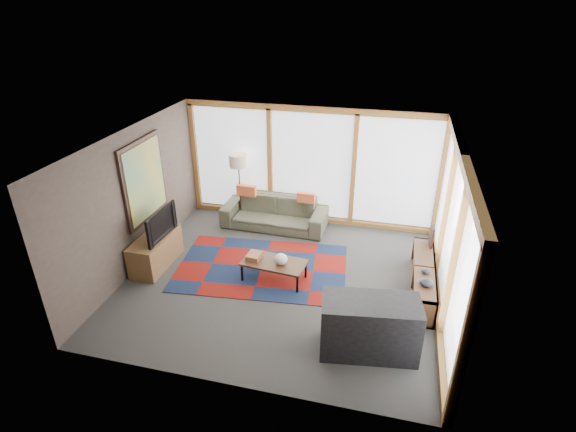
% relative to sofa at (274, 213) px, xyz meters
% --- Properties ---
extents(ground, '(5.50, 5.50, 0.00)m').
position_rel_sofa_xyz_m(ground, '(0.69, -1.95, -0.33)').
color(ground, '#30302D').
rests_on(ground, ground).
extents(room_envelope, '(5.52, 5.02, 2.62)m').
position_rel_sofa_xyz_m(room_envelope, '(1.19, -1.39, 1.21)').
color(room_envelope, '#3D302C').
rests_on(room_envelope, ground).
extents(rug, '(3.32, 2.33, 0.01)m').
position_rel_sofa_xyz_m(rug, '(0.22, -1.66, -0.32)').
color(rug, maroon).
rests_on(rug, ground).
extents(sofa, '(2.27, 0.93, 0.66)m').
position_rel_sofa_xyz_m(sofa, '(0.00, 0.00, 0.00)').
color(sofa, '#3C3D2E').
rests_on(sofa, ground).
extents(pillow_left, '(0.43, 0.14, 0.24)m').
position_rel_sofa_xyz_m(pillow_left, '(-0.64, 0.05, 0.45)').
color(pillow_left, '#CF562D').
rests_on(pillow_left, sofa).
extents(pillow_right, '(0.38, 0.12, 0.21)m').
position_rel_sofa_xyz_m(pillow_right, '(0.70, 0.02, 0.43)').
color(pillow_right, '#CF562D').
rests_on(pillow_right, sofa).
extents(floor_lamp, '(0.40, 0.40, 1.57)m').
position_rel_sofa_xyz_m(floor_lamp, '(-0.81, 0.10, 0.46)').
color(floor_lamp, black).
rests_on(floor_lamp, ground).
extents(coffee_table, '(1.17, 0.67, 0.37)m').
position_rel_sofa_xyz_m(coffee_table, '(0.54, -1.97, -0.14)').
color(coffee_table, '#311F15').
rests_on(coffee_table, ground).
extents(book_stack, '(0.25, 0.31, 0.10)m').
position_rel_sofa_xyz_m(book_stack, '(0.17, -1.94, 0.09)').
color(book_stack, brown).
rests_on(book_stack, coffee_table).
extents(vase, '(0.24, 0.24, 0.20)m').
position_rel_sofa_xyz_m(vase, '(0.68, -2.01, 0.15)').
color(vase, beige).
rests_on(vase, coffee_table).
extents(bookshelf, '(0.36, 2.00, 0.50)m').
position_rel_sofa_xyz_m(bookshelf, '(3.12, -1.68, -0.08)').
color(bookshelf, '#311F15').
rests_on(bookshelf, ground).
extents(bowl_a, '(0.26, 0.26, 0.11)m').
position_rel_sofa_xyz_m(bowl_a, '(3.13, -2.23, 0.23)').
color(bowl_a, black).
rests_on(bowl_a, bookshelf).
extents(bowl_b, '(0.16, 0.16, 0.07)m').
position_rel_sofa_xyz_m(bowl_b, '(3.13, -1.88, 0.21)').
color(bowl_b, black).
rests_on(bowl_b, bookshelf).
extents(shelf_picture, '(0.07, 0.31, 0.40)m').
position_rel_sofa_xyz_m(shelf_picture, '(3.23, -0.91, 0.37)').
color(shelf_picture, black).
rests_on(shelf_picture, bookshelf).
extents(tv_console, '(0.51, 1.21, 0.61)m').
position_rel_sofa_xyz_m(tv_console, '(-1.75, -2.03, -0.03)').
color(tv_console, brown).
rests_on(tv_console, ground).
extents(television, '(0.16, 0.96, 0.55)m').
position_rel_sofa_xyz_m(television, '(-1.66, -2.00, 0.55)').
color(television, black).
rests_on(television, tv_console).
extents(bar_counter, '(1.45, 0.83, 0.87)m').
position_rel_sofa_xyz_m(bar_counter, '(2.34, -3.36, 0.10)').
color(bar_counter, black).
rests_on(bar_counter, ground).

